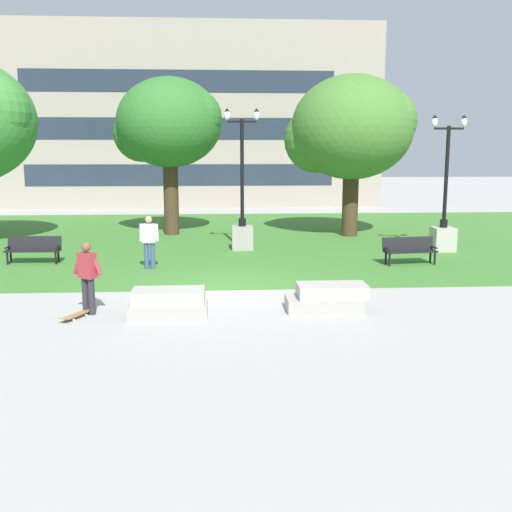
{
  "coord_description": "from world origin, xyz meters",
  "views": [
    {
      "loc": [
        -0.23,
        -16.03,
        3.79
      ],
      "look_at": [
        0.7,
        -1.4,
        1.2
      ],
      "focal_mm": 42.0,
      "sensor_mm": 36.0,
      "label": 1
    }
  ],
  "objects_px": {
    "skateboard": "(76,315)",
    "person_skateboarder": "(87,274)",
    "park_bench_near_right": "(34,248)",
    "concrete_block_center": "(168,303)",
    "park_bench_near_left": "(409,249)",
    "lamp_post_center": "(444,224)",
    "person_bystander_near_lawn": "(149,239)",
    "concrete_block_left": "(327,298)",
    "lamp_post_left": "(242,222)"
  },
  "relations": [
    {
      "from": "concrete_block_left",
      "to": "park_bench_near_right",
      "type": "xyz_separation_m",
      "value": [
        -8.85,
        6.59,
        0.23
      ]
    },
    {
      "from": "lamp_post_center",
      "to": "person_bystander_near_lawn",
      "type": "xyz_separation_m",
      "value": [
        -10.73,
        -2.84,
        -0.06
      ]
    },
    {
      "from": "lamp_post_center",
      "to": "park_bench_near_right",
      "type": "bearing_deg",
      "value": -173.95
    },
    {
      "from": "skateboard",
      "to": "lamp_post_center",
      "type": "distance_m",
      "value": 14.57
    },
    {
      "from": "park_bench_near_left",
      "to": "lamp_post_center",
      "type": "bearing_deg",
      "value": 50.14
    },
    {
      "from": "skateboard",
      "to": "person_bystander_near_lawn",
      "type": "height_order",
      "value": "person_bystander_near_lawn"
    },
    {
      "from": "park_bench_near_right",
      "to": "lamp_post_left",
      "type": "xyz_separation_m",
      "value": [
        7.18,
        2.45,
        0.55
      ]
    },
    {
      "from": "person_skateboarder",
      "to": "park_bench_near_right",
      "type": "relative_size",
      "value": 0.94
    },
    {
      "from": "park_bench_near_right",
      "to": "skateboard",
      "type": "bearing_deg",
      "value": -66.74
    },
    {
      "from": "skateboard",
      "to": "lamp_post_center",
      "type": "xyz_separation_m",
      "value": [
        11.78,
        8.51,
        0.96
      ]
    },
    {
      "from": "concrete_block_left",
      "to": "park_bench_near_left",
      "type": "xyz_separation_m",
      "value": [
        3.8,
        5.62,
        0.23
      ]
    },
    {
      "from": "concrete_block_center",
      "to": "lamp_post_center",
      "type": "height_order",
      "value": "lamp_post_center"
    },
    {
      "from": "skateboard",
      "to": "park_bench_near_right",
      "type": "distance_m",
      "value": 7.58
    },
    {
      "from": "concrete_block_left",
      "to": "lamp_post_center",
      "type": "bearing_deg",
      "value": 54.06
    },
    {
      "from": "skateboard",
      "to": "person_skateboarder",
      "type": "bearing_deg",
      "value": 59.98
    },
    {
      "from": "concrete_block_center",
      "to": "lamp_post_left",
      "type": "xyz_separation_m",
      "value": [
        2.09,
        9.36,
        0.79
      ]
    },
    {
      "from": "skateboard",
      "to": "person_bystander_near_lawn",
      "type": "relative_size",
      "value": 0.59
    },
    {
      "from": "person_skateboarder",
      "to": "park_bench_near_left",
      "type": "xyz_separation_m",
      "value": [
        9.45,
        5.6,
        -0.43
      ]
    },
    {
      "from": "lamp_post_left",
      "to": "person_bystander_near_lawn",
      "type": "xyz_separation_m",
      "value": [
        -3.14,
        -3.72,
        -0.11
      ]
    },
    {
      "from": "park_bench_near_right",
      "to": "person_bystander_near_lawn",
      "type": "xyz_separation_m",
      "value": [
        4.04,
        -1.27,
        0.44
      ]
    },
    {
      "from": "person_skateboarder",
      "to": "person_bystander_near_lawn",
      "type": "xyz_separation_m",
      "value": [
        0.83,
        5.3,
        0.02
      ]
    },
    {
      "from": "park_bench_near_right",
      "to": "person_bystander_near_lawn",
      "type": "distance_m",
      "value": 4.25
    },
    {
      "from": "person_skateboarder",
      "to": "lamp_post_center",
      "type": "height_order",
      "value": "lamp_post_center"
    },
    {
      "from": "skateboard",
      "to": "person_bystander_near_lawn",
      "type": "xyz_separation_m",
      "value": [
        1.05,
        5.68,
        0.9
      ]
    },
    {
      "from": "concrete_block_left",
      "to": "park_bench_near_right",
      "type": "height_order",
      "value": "park_bench_near_right"
    },
    {
      "from": "person_bystander_near_lawn",
      "to": "lamp_post_left",
      "type": "bearing_deg",
      "value": 49.8
    },
    {
      "from": "skateboard",
      "to": "park_bench_near_right",
      "type": "height_order",
      "value": "park_bench_near_right"
    },
    {
      "from": "concrete_block_center",
      "to": "skateboard",
      "type": "relative_size",
      "value": 1.79
    },
    {
      "from": "concrete_block_center",
      "to": "park_bench_near_left",
      "type": "bearing_deg",
      "value": 38.14
    },
    {
      "from": "lamp_post_center",
      "to": "person_bystander_near_lawn",
      "type": "relative_size",
      "value": 2.96
    },
    {
      "from": "concrete_block_center",
      "to": "person_skateboarder",
      "type": "height_order",
      "value": "person_skateboarder"
    },
    {
      "from": "skateboard",
      "to": "concrete_block_left",
      "type": "bearing_deg",
      "value": 3.48
    },
    {
      "from": "person_bystander_near_lawn",
      "to": "park_bench_near_left",
      "type": "bearing_deg",
      "value": 2.01
    },
    {
      "from": "concrete_block_center",
      "to": "lamp_post_center",
      "type": "xyz_separation_m",
      "value": [
        9.68,
        8.47,
        0.74
      ]
    },
    {
      "from": "person_skateboarder",
      "to": "lamp_post_center",
      "type": "xyz_separation_m",
      "value": [
        11.56,
        8.14,
        0.08
      ]
    },
    {
      "from": "concrete_block_left",
      "to": "person_bystander_near_lawn",
      "type": "bearing_deg",
      "value": 132.16
    },
    {
      "from": "park_bench_near_left",
      "to": "park_bench_near_right",
      "type": "distance_m",
      "value": 12.69
    },
    {
      "from": "park_bench_near_right",
      "to": "lamp_post_center",
      "type": "relative_size",
      "value": 0.36
    },
    {
      "from": "concrete_block_center",
      "to": "person_bystander_near_lawn",
      "type": "distance_m",
      "value": 5.77
    },
    {
      "from": "concrete_block_center",
      "to": "park_bench_near_right",
      "type": "height_order",
      "value": "park_bench_near_right"
    },
    {
      "from": "lamp_post_left",
      "to": "concrete_block_left",
      "type": "bearing_deg",
      "value": -79.49
    },
    {
      "from": "concrete_block_center",
      "to": "park_bench_near_left",
      "type": "distance_m",
      "value": 9.62
    },
    {
      "from": "lamp_post_center",
      "to": "lamp_post_left",
      "type": "height_order",
      "value": "lamp_post_left"
    },
    {
      "from": "lamp_post_left",
      "to": "person_bystander_near_lawn",
      "type": "bearing_deg",
      "value": -130.2
    },
    {
      "from": "skateboard",
      "to": "lamp_post_center",
      "type": "bearing_deg",
      "value": 35.86
    },
    {
      "from": "person_bystander_near_lawn",
      "to": "skateboard",
      "type": "bearing_deg",
      "value": -100.45
    },
    {
      "from": "concrete_block_left",
      "to": "park_bench_near_left",
      "type": "relative_size",
      "value": 1.04
    },
    {
      "from": "lamp_post_center",
      "to": "lamp_post_left",
      "type": "relative_size",
      "value": 0.95
    },
    {
      "from": "concrete_block_center",
      "to": "skateboard",
      "type": "xyz_separation_m",
      "value": [
        -2.1,
        -0.04,
        -0.22
      ]
    },
    {
      "from": "lamp_post_center",
      "to": "skateboard",
      "type": "bearing_deg",
      "value": -144.14
    }
  ]
}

